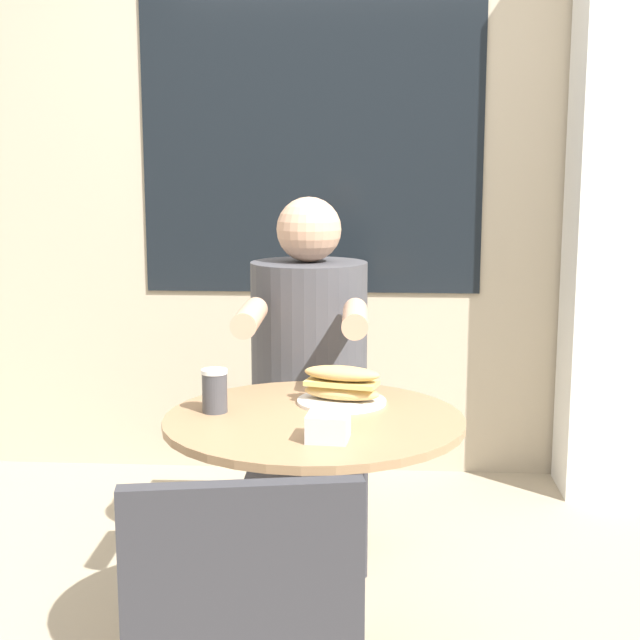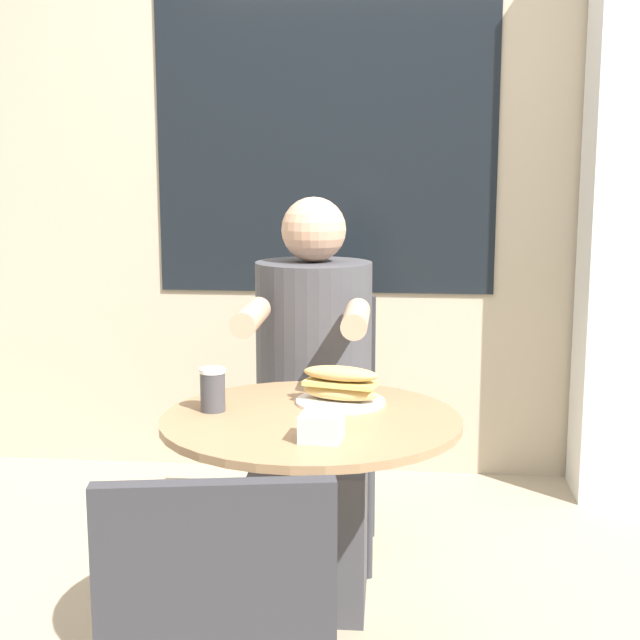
# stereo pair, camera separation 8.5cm
# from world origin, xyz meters

# --- Properties ---
(storefront_wall) EXTENTS (8.00, 0.09, 2.80)m
(storefront_wall) POSITION_xyz_m (-0.00, 1.72, 1.40)
(storefront_wall) COLOR #B7A88E
(storefront_wall) RESTS_ON ground_plane
(lattice_pillar) EXTENTS (0.31, 0.31, 2.40)m
(lattice_pillar) POSITION_xyz_m (1.05, 1.51, 1.20)
(lattice_pillar) COLOR silver
(lattice_pillar) RESTS_ON ground_plane
(cafe_table) EXTENTS (0.72, 0.72, 0.72)m
(cafe_table) POSITION_xyz_m (0.00, 0.00, 0.53)
(cafe_table) COLOR #997551
(cafe_table) RESTS_ON ground_plane
(diner_chair) EXTENTS (0.39, 0.39, 0.87)m
(diner_chair) POSITION_xyz_m (-0.06, 0.90, 0.52)
(diner_chair) COLOR #333338
(diner_chair) RESTS_ON ground_plane
(seated_diner) EXTENTS (0.36, 0.64, 1.22)m
(seated_diner) POSITION_xyz_m (-0.06, 0.55, 0.53)
(seated_diner) COLOR #424247
(seated_diner) RESTS_ON ground_plane
(sandwich_on_plate) EXTENTS (0.23, 0.23, 0.10)m
(sandwich_on_plate) POSITION_xyz_m (0.06, 0.13, 0.76)
(sandwich_on_plate) COLOR white
(sandwich_on_plate) RESTS_ON cafe_table
(drink_cup) EXTENTS (0.06, 0.06, 0.11)m
(drink_cup) POSITION_xyz_m (-0.24, 0.02, 0.77)
(drink_cup) COLOR #424247
(drink_cup) RESTS_ON cafe_table
(napkin_box) EXTENTS (0.10, 0.10, 0.06)m
(napkin_box) POSITION_xyz_m (0.04, -0.18, 0.75)
(napkin_box) COLOR silver
(napkin_box) RESTS_ON cafe_table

